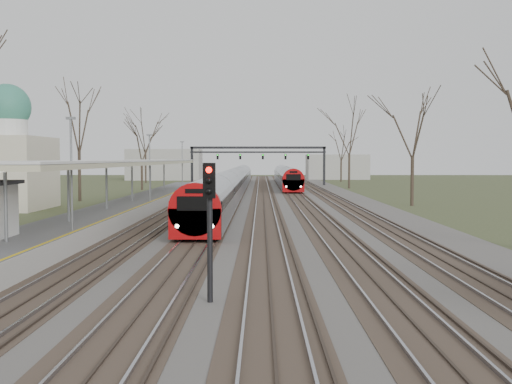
% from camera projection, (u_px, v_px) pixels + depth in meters
% --- Properties ---
extents(ground, '(300.00, 300.00, 0.00)m').
position_uv_depth(ground, '(230.00, 345.00, 14.54)').
color(ground, '#384223').
rests_on(ground, ground).
extents(track_bed, '(24.00, 160.00, 0.22)m').
position_uv_depth(track_bed, '(257.00, 197.00, 69.46)').
color(track_bed, '#474442').
rests_on(track_bed, ground).
extents(platform, '(3.50, 69.00, 1.00)m').
position_uv_depth(platform, '(141.00, 204.00, 52.03)').
color(platform, '#9E9B93').
rests_on(platform, ground).
extents(canopy, '(4.10, 50.00, 3.11)m').
position_uv_depth(canopy, '(129.00, 162.00, 47.34)').
color(canopy, slate).
rests_on(canopy, platform).
extents(signal_gantry, '(21.00, 0.59, 6.08)m').
position_uv_depth(signal_gantry, '(258.00, 154.00, 99.15)').
color(signal_gantry, black).
rests_on(signal_gantry, ground).
extents(tree_west_far, '(5.50, 5.50, 11.33)m').
position_uv_depth(tree_west_far, '(79.00, 119.00, 62.18)').
color(tree_west_far, '#2D231C').
rests_on(tree_west_far, ground).
extents(tree_east_far, '(5.00, 5.00, 10.30)m').
position_uv_depth(tree_east_far, '(413.00, 123.00, 55.99)').
color(tree_east_far, '#2D231C').
rests_on(tree_east_far, ground).
extents(train_near, '(2.62, 90.21, 3.05)m').
position_uv_depth(train_near, '(234.00, 182.00, 75.77)').
color(train_near, '#989BA1').
rests_on(train_near, ground).
extents(train_far, '(2.62, 45.21, 3.05)m').
position_uv_depth(train_far, '(286.00, 177.00, 96.94)').
color(train_far, '#989BA1').
rests_on(train_far, ground).
extents(signal_post, '(0.35, 0.45, 4.10)m').
position_uv_depth(signal_post, '(210.00, 211.00, 18.18)').
color(signal_post, black).
rests_on(signal_post, ground).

